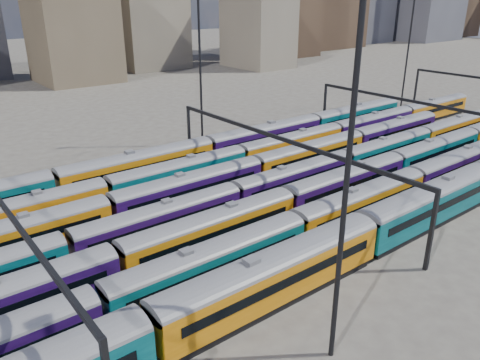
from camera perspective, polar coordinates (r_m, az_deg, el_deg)
ground at (r=51.97m, az=-3.61°, el=-5.12°), size 500.00×500.00×0.00m
rake_0 at (r=54.14m, az=22.16°, el=-2.28°), size 156.44×3.27×5.51m
rake_1 at (r=52.62m, az=14.55°, el=-2.40°), size 98.61×2.89×4.86m
rake_2 at (r=45.52m, az=-3.44°, el=-5.66°), size 137.56×2.87×4.83m
rake_3 at (r=52.71m, az=-0.67°, el=-1.76°), size 112.85×2.75×4.62m
rake_4 at (r=50.95m, az=-15.70°, el=-3.31°), size 119.74×2.92×4.91m
rake_5 at (r=65.03m, az=0.08°, el=2.99°), size 117.48×2.87×4.82m
rake_6 at (r=58.99m, az=-21.72°, el=-0.34°), size 130.76×3.19×5.38m
gantry_1 at (r=42.32m, az=-26.76°, el=-3.95°), size 0.35×40.35×8.03m
gantry_2 at (r=55.20m, az=4.81°, el=4.10°), size 0.35×40.35×8.03m
gantry_3 at (r=78.12m, az=21.41°, el=7.96°), size 0.35×40.35×8.03m
mast_2 at (r=28.26m, az=13.02°, el=1.52°), size 1.40×0.50×25.60m
mast_3 at (r=75.26m, az=-4.91°, el=14.45°), size 1.40×0.50×25.60m
mast_5 at (r=108.51m, az=19.91°, el=15.53°), size 1.40×0.50×25.60m
skyline at (r=194.59m, az=4.44°, el=20.96°), size 399.22×60.48×50.03m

